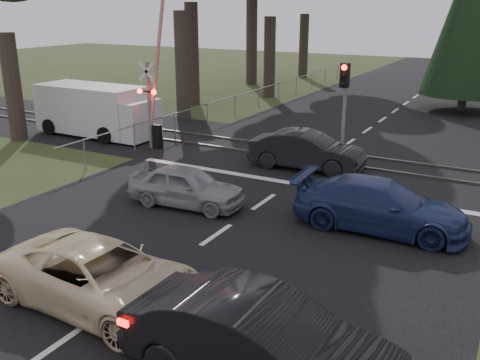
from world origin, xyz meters
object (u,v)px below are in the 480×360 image
Objects in this scene: cream_coupe at (101,277)px; dark_hatchback at (261,344)px; crossing_signal at (153,103)px; silver_car at (187,186)px; white_van at (99,111)px; blue_sedan at (380,206)px; dark_car_far at (307,151)px; traffic_signal_center at (344,98)px.

dark_hatchback reaches higher than cream_coupe.
silver_car is at bearing -44.98° from crossing_signal.
crossing_signal is 1.84× the size of silver_car.
cream_coupe is 16.14m from white_van.
dark_hatchback is 8.74m from silver_car.
silver_car is 0.61× the size of white_van.
blue_sedan is 6.09m from dark_car_far.
traffic_signal_center reaches higher than dark_hatchback.
blue_sedan is at bearing -60.53° from traffic_signal_center.
dark_hatchback is at bearing -142.26° from silver_car.
dark_hatchback is 19.51m from white_van.
crossing_signal is 1.42× the size of cream_coupe.
silver_car is 5.98m from blue_sedan.
cream_coupe is at bearing 176.85° from dark_car_far.
crossing_signal is 16.21m from dark_hatchback.
dark_hatchback is at bearing -96.19° from cream_coupe.
dark_hatchback is at bearing -46.46° from crossing_signal.
crossing_signal is 11.97m from blue_sedan.
dark_car_far is (-4.06, 12.07, -0.06)m from dark_hatchback.
traffic_signal_center reaches higher than silver_car.
dark_hatchback is 7.53m from blue_sedan.
traffic_signal_center reaches higher than blue_sedan.
blue_sedan is (0.01, 7.53, -0.08)m from dark_hatchback.
dark_hatchback is at bearing -164.58° from dark_car_far.
white_van is at bearing 70.07° from blue_sedan.
traffic_signal_center is 7.18m from silver_car.
traffic_signal_center is at bearing 1.27° from white_van.
traffic_signal_center reaches higher than cream_coupe.
crossing_signal reaches higher than cream_coupe.
crossing_signal is 1.41× the size of blue_sedan.
blue_sedan is at bearing -28.02° from cream_coupe.
blue_sedan is at bearing -84.22° from silver_car.
traffic_signal_center is at bearing 6.15° from crossing_signal.
dark_car_far reaches higher than blue_sedan.
traffic_signal_center is 6.19m from blue_sedan.
crossing_signal reaches higher than blue_sedan.
crossing_signal is at bearing 34.93° from cream_coupe.
silver_car is 10.95m from white_van.
cream_coupe is 8.03m from blue_sedan.
cream_coupe is (-1.20, -11.99, -2.12)m from traffic_signal_center.
silver_car is at bearing 19.70° from cream_coupe.
cream_coupe is at bearing -57.49° from crossing_signal.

